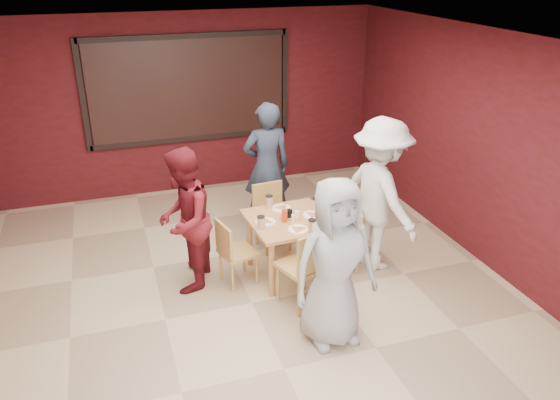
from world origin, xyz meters
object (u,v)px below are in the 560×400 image
object	(u,v)px
chair_front	(307,264)
diner_back	(267,167)
diner_left	(184,221)
chair_left	(233,249)
diner_right	(380,195)
diner_front	(335,263)
dining_table	(289,226)
chair_back	(271,212)
chair_right	(350,236)

from	to	relation	value
chair_front	diner_back	bearing A→B (deg)	85.14
diner_back	diner_left	xyz separation A→B (m)	(-1.33, -1.17, -0.06)
chair_left	diner_right	distance (m)	1.85
chair_front	chair_left	bearing A→B (deg)	132.76
diner_front	diner_right	size ratio (longest dim) A/B	0.92
chair_left	diner_front	xyz separation A→B (m)	(0.70, -1.28, 0.41)
dining_table	diner_front	distance (m)	1.31
dining_table	chair_front	bearing A→B (deg)	-93.74
dining_table	chair_front	xyz separation A→B (m)	(-0.05, -0.71, -0.10)
dining_table	chair_back	world-z (taller)	dining_table
chair_front	chair_right	bearing A→B (deg)	37.36
chair_back	chair_right	size ratio (longest dim) A/B	1.10
chair_back	chair_left	size ratio (longest dim) A/B	1.07
chair_front	diner_right	world-z (taller)	diner_right
dining_table	chair_front	world-z (taller)	chair_front
dining_table	diner_front	size ratio (longest dim) A/B	0.57
diner_front	dining_table	bearing A→B (deg)	88.12
chair_back	diner_right	bearing A→B (deg)	-38.86
chair_left	chair_right	bearing A→B (deg)	-3.98
chair_right	diner_left	size ratio (longest dim) A/B	0.47
diner_back	diner_right	xyz separation A→B (m)	(0.96, -1.44, 0.04)
dining_table	diner_right	xyz separation A→B (m)	(1.09, -0.14, 0.30)
diner_left	diner_back	bearing A→B (deg)	153.03
chair_front	chair_right	xyz separation A→B (m)	(0.79, 0.60, -0.10)
chair_left	diner_front	distance (m)	1.52
chair_right	diner_right	distance (m)	0.61
chair_left	chair_right	size ratio (longest dim) A/B	1.02
chair_front	diner_left	distance (m)	1.46
chair_left	diner_front	bearing A→B (deg)	-61.33
diner_front	diner_back	world-z (taller)	diner_back
diner_right	chair_left	bearing A→B (deg)	75.53
chair_right	diner_back	world-z (taller)	diner_back
chair_front	diner_back	distance (m)	2.05
diner_left	diner_right	xyz separation A→B (m)	(2.29, -0.28, 0.11)
chair_left	chair_front	bearing A→B (deg)	-47.24
chair_back	chair_left	bearing A→B (deg)	-132.96
dining_table	diner_front	bearing A→B (deg)	-89.69
chair_front	diner_back	world-z (taller)	diner_back
diner_front	chair_left	bearing A→B (deg)	116.49
chair_left	diner_front	size ratio (longest dim) A/B	0.46
dining_table	diner_left	distance (m)	1.23
dining_table	chair_back	xyz separation A→B (m)	(0.00, 0.74, -0.16)
diner_left	diner_right	distance (m)	2.31
chair_front	diner_right	xyz separation A→B (m)	(1.14, 0.57, 0.40)
chair_back	diner_back	size ratio (longest dim) A/B	0.48
diner_right	diner_back	bearing A→B (deg)	23.53
chair_left	chair_right	world-z (taller)	chair_left
chair_left	diner_left	size ratio (longest dim) A/B	0.48
dining_table	diner_back	size ratio (longest dim) A/B	0.55
chair_left	diner_back	distance (m)	1.61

